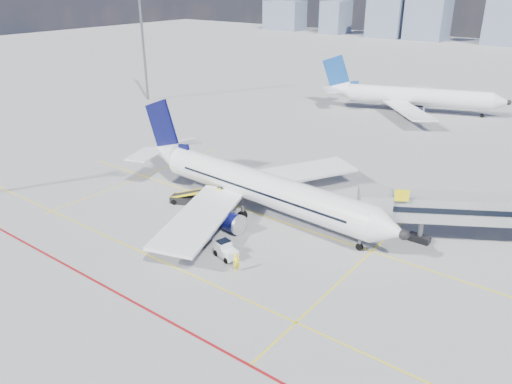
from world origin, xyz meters
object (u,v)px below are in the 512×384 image
second_aircraft (410,96)px  belt_loader (191,198)px  main_aircraft (252,185)px  ramp_worker (237,263)px  baggage_tug (225,250)px  cargo_dolly (193,233)px

second_aircraft → belt_loader: second_aircraft is taller
main_aircraft → ramp_worker: size_ratio=20.17×
second_aircraft → baggage_tug: 66.14m
cargo_dolly → second_aircraft: bearing=82.5°
ramp_worker → baggage_tug: bearing=99.3°
main_aircraft → cargo_dolly: bearing=-87.3°
cargo_dolly → ramp_worker: (7.06, -1.52, -0.18)m
main_aircraft → cargo_dolly: main_aircraft is taller
ramp_worker → second_aircraft: bearing=45.9°
ramp_worker → belt_loader: bearing=96.4°
belt_loader → ramp_worker: belt_loader is taller
main_aircraft → second_aircraft: (-2.83, 55.68, 0.00)m
baggage_tug → ramp_worker: bearing=-13.2°
baggage_tug → belt_loader: belt_loader is taller
main_aircraft → belt_loader: 7.99m
second_aircraft → cargo_dolly: (2.67, -65.52, -2.11)m
main_aircraft → belt_loader: main_aircraft is taller
main_aircraft → baggage_tug: main_aircraft is taller
cargo_dolly → belt_loader: bearing=124.9°
second_aircraft → ramp_worker: 67.78m
main_aircraft → second_aircraft: bearing=96.5°
baggage_tug → second_aircraft: bearing=111.4°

